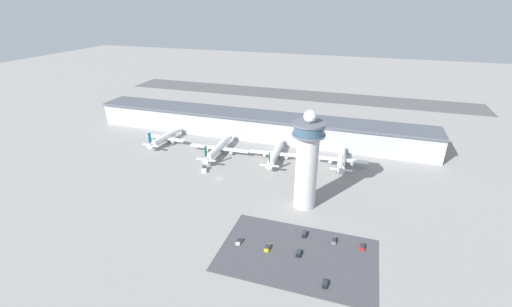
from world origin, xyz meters
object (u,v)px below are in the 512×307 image
Objects in this scene: control_tower at (307,161)px; car_red_hatchback at (325,284)px; car_grey_coupe at (362,247)px; airplane_gate_alpha at (165,138)px; car_silver_sedan at (267,248)px; car_blue_compact at (299,253)px; airplane_gate_bravo at (219,148)px; service_truck_fuel at (303,193)px; airplane_gate_delta at (342,159)px; airplane_gate_charlie at (275,153)px; service_truck_catering at (204,169)px; car_green_van at (239,241)px; car_navy_sedan at (334,240)px; car_black_suv at (304,234)px.

control_tower is 58.78m from car_red_hatchback.
car_grey_coupe is (12.14, 25.59, 0.03)m from car_red_hatchback.
car_silver_sedan is (103.26, -88.39, -3.57)m from airplane_gate_alpha.
control_tower is 44.79m from car_blue_compact.
airplane_gate_bravo reaches higher than service_truck_fuel.
airplane_gate_delta is 45.55m from service_truck_fuel.
car_silver_sedan is at bearing -161.28° from car_grey_coupe.
airplane_gate_alpha reaches higher than airplane_gate_charlie.
control_tower is 6.93× the size of service_truck_fuel.
airplane_gate_bravo reaches higher than airplane_gate_alpha.
car_green_van is (44.09, -57.11, -0.47)m from service_truck_catering.
car_red_hatchback is 28.82m from car_silver_sedan.
car_red_hatchback is (129.12, -101.10, -3.56)m from airplane_gate_alpha.
service_truck_catering is 1.82× the size of car_red_hatchback.
service_truck_fuel is at bearing -28.92° from airplane_gate_bravo.
airplane_gate_bravo is 1.06× the size of airplane_gate_charlie.
airplane_gate_alpha is 8.00× the size of car_grey_coupe.
airplane_gate_charlie is 93.42m from car_grey_coupe.
airplane_gate_charlie is at bearing 37.92° from service_truck_catering.
car_silver_sedan is (58.46, -82.74, -3.81)m from airplane_gate_bravo.
service_truck_catering reaches higher than car_red_hatchback.
car_blue_compact is at bearing 133.38° from car_red_hatchback.
service_truck_catering is at bearing -157.80° from airplane_gate_delta.
airplane_gate_alpha is at bearing 159.31° from service_truck_fuel.
airplane_gate_delta is at bearing 68.58° from car_green_van.
airplane_gate_delta reaches higher than car_navy_sedan.
car_grey_coupe is (31.95, -34.22, -0.49)m from service_truck_fuel.
control_tower is at bearing -24.38° from airplane_gate_alpha.
airplane_gate_alpha is 83.56m from airplane_gate_charlie.
car_blue_compact is (-12.61, 13.34, 0.01)m from car_red_hatchback.
airplane_gate_charlie is at bearing 114.74° from car_red_hatchback.
service_truck_catering reaches higher than car_black_suv.
car_silver_sedan is at bearing -0.59° from car_green_van.
airplane_gate_charlie is at bearing 94.57° from car_green_van.
car_green_van is at bearing -178.91° from car_blue_compact.
airplane_gate_bravo is at bearing 125.24° from car_silver_sedan.
car_red_hatchback is 0.93× the size of car_blue_compact.
car_green_van is (-50.85, -12.75, -0.01)m from car_grey_coupe.
airplane_gate_alpha is 45.16m from airplane_gate_bravo.
airplane_gate_delta reaches higher than car_black_suv.
airplane_gate_alpha reaches higher than car_blue_compact.
car_grey_coupe is (11.84, -0.55, 0.04)m from car_navy_sedan.
control_tower is 1.23× the size of airplane_gate_charlie.
car_black_suv is 29.42m from car_green_van.
car_red_hatchback is at bearing -46.62° from car_blue_compact.
car_grey_coupe is at bearing -2.66° from car_navy_sedan.
airplane_gate_delta is 7.37× the size of car_black_suv.
control_tower is 1.50× the size of airplane_gate_delta.
car_black_suv is at bearing 178.29° from car_navy_sedan.
airplane_gate_delta is at bearing 92.96° from car_navy_sedan.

